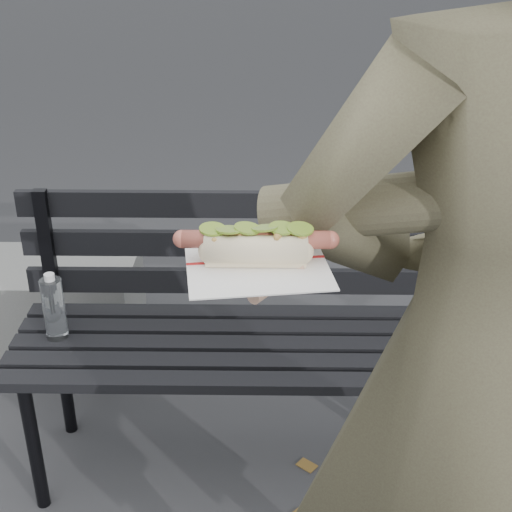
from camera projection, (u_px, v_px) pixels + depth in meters
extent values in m
cylinder|color=black|center=(34.00, 446.00, 2.07)|extent=(0.04, 0.04, 0.45)
cylinder|color=black|center=(64.00, 376.00, 2.37)|extent=(0.04, 0.04, 0.45)
cylinder|color=black|center=(497.00, 451.00, 2.05)|extent=(0.04, 0.04, 0.45)
cylinder|color=black|center=(468.00, 380.00, 2.35)|extent=(0.04, 0.04, 0.45)
cube|color=black|center=(265.00, 383.00, 1.94)|extent=(1.50, 0.07, 0.03)
cube|color=black|center=(265.00, 364.00, 2.02)|extent=(1.50, 0.07, 0.03)
cube|color=black|center=(265.00, 346.00, 2.10)|extent=(1.50, 0.07, 0.03)
cube|color=black|center=(265.00, 330.00, 2.18)|extent=(1.50, 0.07, 0.03)
cube|color=black|center=(265.00, 314.00, 2.26)|extent=(1.50, 0.07, 0.03)
cube|color=black|center=(48.00, 254.00, 2.19)|extent=(0.04, 0.03, 0.42)
cube|color=black|center=(485.00, 257.00, 2.17)|extent=(0.04, 0.03, 0.42)
cube|color=black|center=(266.00, 281.00, 2.24)|extent=(1.50, 0.02, 0.08)
cube|color=black|center=(266.00, 244.00, 2.18)|extent=(1.50, 0.02, 0.08)
cube|color=black|center=(266.00, 204.00, 2.13)|extent=(1.50, 0.02, 0.08)
cylinder|color=white|center=(54.00, 309.00, 2.08)|extent=(0.06, 0.06, 0.19)
cylinder|color=white|center=(49.00, 277.00, 2.03)|extent=(0.03, 0.03, 0.02)
imported|color=#4E4534|center=(488.00, 368.00, 1.17)|extent=(0.75, 0.54, 1.91)
cylinder|color=#4E4534|center=(430.00, 201.00, 1.03)|extent=(0.51, 0.23, 0.19)
cylinder|color=#D8A384|center=(285.00, 266.00, 0.99)|extent=(0.09, 0.08, 0.07)
ellipsoid|color=#D8A384|center=(256.00, 272.00, 0.98)|extent=(0.10, 0.12, 0.03)
cylinder|color=#D8A384|center=(215.00, 281.00, 0.95)|extent=(0.05, 0.02, 0.02)
cylinder|color=#D8A384|center=(216.00, 274.00, 0.97)|extent=(0.05, 0.02, 0.02)
cylinder|color=#D8A384|center=(217.00, 267.00, 0.99)|extent=(0.05, 0.02, 0.02)
cylinder|color=#D8A384|center=(217.00, 261.00, 1.01)|extent=(0.05, 0.02, 0.02)
cylinder|color=#D8A384|center=(263.00, 291.00, 0.93)|extent=(0.04, 0.05, 0.02)
cube|color=white|center=(256.00, 261.00, 0.97)|extent=(0.21, 0.21, 0.00)
cube|color=#B21E1E|center=(256.00, 260.00, 0.97)|extent=(0.19, 0.03, 0.00)
cylinder|color=#B05443|center=(256.00, 239.00, 0.96)|extent=(0.20, 0.02, 0.02)
sphere|color=#B05443|center=(182.00, 239.00, 0.96)|extent=(0.03, 0.02, 0.02)
sphere|color=#B05443|center=(330.00, 240.00, 0.96)|extent=(0.02, 0.02, 0.02)
sphere|color=#9E6B2D|center=(296.00, 226.00, 0.97)|extent=(0.01, 0.01, 0.01)
sphere|color=#9E6B2D|center=(278.00, 239.00, 0.94)|extent=(0.01, 0.01, 0.01)
sphere|color=#9E6B2D|center=(240.00, 234.00, 0.95)|extent=(0.01, 0.01, 0.01)
sphere|color=#9E6B2D|center=(257.00, 239.00, 0.95)|extent=(0.01, 0.01, 0.01)
sphere|color=#9E6B2D|center=(214.00, 240.00, 0.94)|extent=(0.01, 0.01, 0.01)
sphere|color=#9E6B2D|center=(239.00, 240.00, 0.95)|extent=(0.01, 0.01, 0.01)
sphere|color=#9E6B2D|center=(261.00, 238.00, 0.95)|extent=(0.01, 0.01, 0.01)
sphere|color=#9E6B2D|center=(215.00, 240.00, 0.95)|extent=(0.01, 0.01, 0.01)
sphere|color=#9E6B2D|center=(237.00, 232.00, 0.96)|extent=(0.01, 0.01, 0.01)
sphere|color=#9E6B2D|center=(273.00, 239.00, 0.95)|extent=(0.01, 0.01, 0.01)
sphere|color=#9E6B2D|center=(250.00, 229.00, 0.97)|extent=(0.01, 0.01, 0.01)
sphere|color=#9E6B2D|center=(216.00, 227.00, 0.97)|extent=(0.01, 0.01, 0.01)
sphere|color=#9E6B2D|center=(272.00, 236.00, 0.95)|extent=(0.01, 0.01, 0.01)
sphere|color=#9E6B2D|center=(278.00, 236.00, 0.94)|extent=(0.01, 0.01, 0.01)
sphere|color=#9E6B2D|center=(287.00, 227.00, 0.97)|extent=(0.01, 0.01, 0.01)
sphere|color=#9E6B2D|center=(296.00, 236.00, 0.95)|extent=(0.01, 0.01, 0.01)
sphere|color=#9E6B2D|center=(277.00, 238.00, 0.94)|extent=(0.01, 0.01, 0.01)
sphere|color=#9E6B2D|center=(302.00, 238.00, 0.94)|extent=(0.01, 0.01, 0.01)
sphere|color=#9E6B2D|center=(242.00, 232.00, 0.97)|extent=(0.01, 0.01, 0.01)
sphere|color=#9E6B2D|center=(223.00, 242.00, 0.94)|extent=(0.01, 0.01, 0.01)
sphere|color=#9E6B2D|center=(243.00, 241.00, 0.94)|extent=(0.01, 0.01, 0.01)
sphere|color=#9E6B2D|center=(247.00, 231.00, 0.96)|extent=(0.01, 0.01, 0.01)
cylinder|color=olive|center=(212.00, 229.00, 0.95)|extent=(0.04, 0.04, 0.01)
cylinder|color=olive|center=(229.00, 230.00, 0.95)|extent=(0.04, 0.04, 0.01)
cylinder|color=olive|center=(247.00, 228.00, 0.95)|extent=(0.04, 0.04, 0.01)
cylinder|color=olive|center=(265.00, 228.00, 0.95)|extent=(0.04, 0.04, 0.01)
cylinder|color=olive|center=(282.00, 228.00, 0.95)|extent=(0.04, 0.04, 0.01)
cylinder|color=olive|center=(300.00, 229.00, 0.95)|extent=(0.04, 0.04, 0.01)
cube|color=brown|center=(15.00, 317.00, 3.13)|extent=(0.05, 0.05, 0.00)
cube|color=brown|center=(429.00, 295.00, 3.31)|extent=(0.07, 0.09, 0.00)
cube|color=brown|center=(507.00, 502.00, 2.17)|extent=(0.05, 0.05, 0.00)
cube|color=brown|center=(307.00, 465.00, 2.31)|extent=(0.07, 0.07, 0.00)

